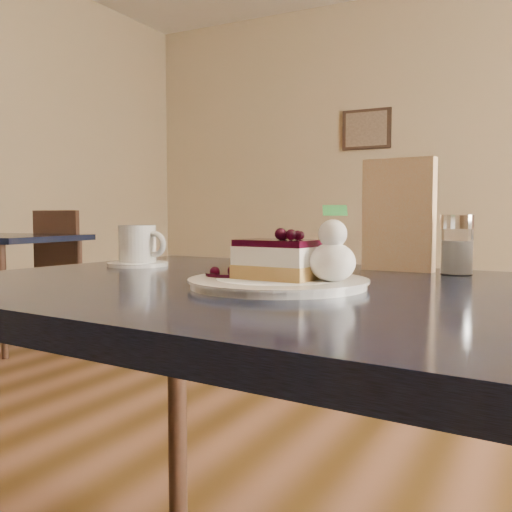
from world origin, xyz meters
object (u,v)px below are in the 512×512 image
at_px(cheesecake_slice, 278,260).
at_px(coffee_set, 138,248).
at_px(bg_table_far_left, 3,332).
at_px(dessert_plate, 278,283).
at_px(main_table, 294,333).

bearing_deg(cheesecake_slice, coffee_set, 160.72).
height_order(cheesecake_slice, bg_table_far_left, cheesecake_slice).
height_order(dessert_plate, bg_table_far_left, dessert_plate).
bearing_deg(main_table, bg_table_far_left, 154.13).
relative_size(dessert_plate, bg_table_far_left, 0.15).
distance_m(cheesecake_slice, bg_table_far_left, 3.40).
bearing_deg(bg_table_far_left, main_table, -35.83).
height_order(main_table, dessert_plate, dessert_plate).
height_order(main_table, bg_table_far_left, main_table).
bearing_deg(cheesecake_slice, bg_table_far_left, 153.39).
bearing_deg(coffee_set, cheesecake_slice, -24.66).
bearing_deg(cheesecake_slice, dessert_plate, 0.00).
distance_m(main_table, coffee_set, 0.45).
bearing_deg(dessert_plate, coffee_set, 155.34).
height_order(coffee_set, bg_table_far_left, coffee_set).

